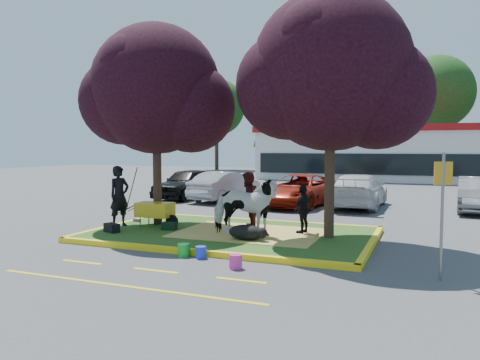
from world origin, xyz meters
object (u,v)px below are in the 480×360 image
at_px(car_black, 188,183).
at_px(bucket_green, 184,250).
at_px(handler, 119,196).
at_px(car_silver, 225,186).
at_px(bucket_pink, 236,262).
at_px(bucket_blue, 201,252).
at_px(cow, 245,207).
at_px(calf, 246,232).
at_px(sign_post, 442,202).
at_px(wheelbarrow, 155,210).

bearing_deg(car_black, bucket_green, -56.61).
height_order(handler, car_black, handler).
distance_m(bucket_green, car_silver, 12.04).
bearing_deg(bucket_pink, bucket_blue, 153.15).
bearing_deg(cow, calf, -157.85).
relative_size(bucket_green, car_silver, 0.07).
bearing_deg(bucket_green, sign_post, 0.99).
bearing_deg(bucket_pink, handler, 150.59).
bearing_deg(calf, wheelbarrow, 160.90).
bearing_deg(car_silver, wheelbarrow, 110.11).
distance_m(handler, bucket_green, 4.44).
bearing_deg(car_silver, car_black, 6.55).
bearing_deg(cow, car_silver, 22.70).
relative_size(wheelbarrow, car_silver, 0.46).
bearing_deg(car_black, car_silver, 0.79).
height_order(calf, wheelbarrow, wheelbarrow).
distance_m(handler, car_silver, 9.03).
height_order(wheelbarrow, bucket_green, wheelbarrow).
bearing_deg(car_black, handler, -69.31).
distance_m(wheelbarrow, bucket_pink, 5.35).
relative_size(cow, calf, 2.04).
relative_size(sign_post, car_black, 0.55).
bearing_deg(calf, bucket_pink, -77.58).
bearing_deg(handler, wheelbarrow, -52.04).
bearing_deg(sign_post, car_silver, 109.42).
distance_m(calf, car_black, 12.11).
relative_size(handler, car_black, 0.42).
bearing_deg(cow, bucket_green, 157.75).
distance_m(bucket_pink, car_silver, 13.19).
bearing_deg(bucket_pink, bucket_green, 160.20).
bearing_deg(wheelbarrow, handler, -162.86).
distance_m(cow, wheelbarrow, 3.33).
height_order(wheelbarrow, bucket_blue, wheelbarrow).
relative_size(handler, wheelbarrow, 0.95).
distance_m(bucket_green, bucket_blue, 0.47).
xyz_separation_m(handler, sign_post, (9.42, -2.27, 0.47)).
bearing_deg(sign_post, bucket_pink, 168.11).
bearing_deg(car_silver, bucket_pink, 125.94).
bearing_deg(cow, car_black, 32.24).
height_order(calf, sign_post, sign_post).
bearing_deg(bucket_green, cow, 71.76).
bearing_deg(bucket_pink, car_black, 122.49).
relative_size(wheelbarrow, car_black, 0.44).
bearing_deg(bucket_blue, handler, 149.89).
xyz_separation_m(cow, bucket_blue, (-0.27, -2.22, -0.85)).
distance_m(cow, car_silver, 10.26).
relative_size(bucket_pink, car_silver, 0.07).
relative_size(wheelbarrow, sign_post, 0.79).
relative_size(cow, wheelbarrow, 0.98).
bearing_deg(bucket_pink, sign_post, 9.29).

